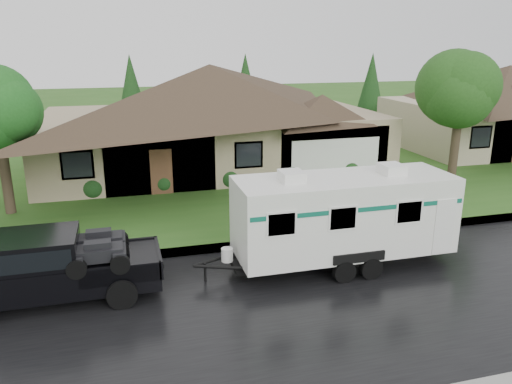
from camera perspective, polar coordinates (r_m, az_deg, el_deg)
The scene contains 10 objects.
ground at distance 15.41m, azimuth -2.96°, elevation -9.84°, with size 140.00×140.00×0.00m, color #2C591B.
road at distance 13.69m, azimuth -1.12°, elevation -13.46°, with size 140.00×8.00×0.01m, color black.
curb at distance 17.39m, azimuth -4.56°, elevation -6.39°, with size 140.00×0.50×0.15m, color gray.
lawn at distance 29.43m, azimuth -9.24°, elevation 3.15°, with size 140.00×26.00×0.15m, color #2C591B.
house_main at distance 28.00m, azimuth -4.57°, elevation 9.94°, with size 19.44×10.80×6.90m.
house_neighbor at distance 37.65m, azimuth 27.14°, elevation 9.52°, with size 15.12×9.72×6.45m.
tree_right_green at distance 26.30m, azimuth 22.39°, elevation 10.47°, with size 3.85×3.85×6.38m.
shrub_row at distance 24.12m, azimuth -3.07°, elevation 1.73°, with size 13.60×1.00×1.00m.
pickup_truck at distance 14.91m, azimuth -22.89°, elevation -7.76°, with size 5.85×2.22×1.95m.
travel_trailer at distance 15.88m, azimuth 9.99°, elevation -2.53°, with size 7.21×2.53×3.24m.
Camera 1 is at (-2.85, -13.48, 6.90)m, focal length 35.00 mm.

